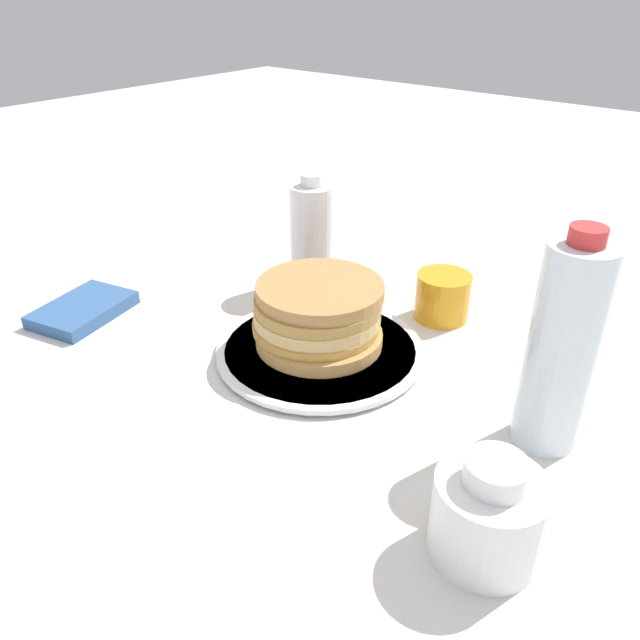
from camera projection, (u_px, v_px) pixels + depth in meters
name	position (u px, v px, depth m)	size (l,w,h in m)	color
ground_plane	(309.00, 358.00, 0.84)	(4.00, 4.00, 0.00)	silver
plate	(320.00, 350.00, 0.85)	(0.28, 0.28, 0.01)	white
pancake_stack	(319.00, 317.00, 0.82)	(0.18, 0.18, 0.09)	tan
juice_glass	(443.00, 297.00, 0.92)	(0.08, 0.08, 0.07)	orange
cream_jug	(488.00, 514.00, 0.54)	(0.10, 0.10, 0.11)	white
water_bottle_near	(312.00, 236.00, 0.99)	(0.07, 0.07, 0.19)	white
water_bottle_mid	(562.00, 348.00, 0.64)	(0.07, 0.07, 0.25)	silver
napkin	(83.00, 310.00, 0.94)	(0.16, 0.13, 0.02)	#33598C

